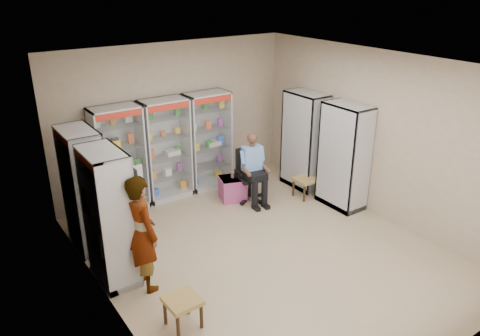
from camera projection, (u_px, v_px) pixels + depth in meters
floor at (264, 251)px, 7.58m from camera, size 6.00×6.00×0.00m
room_shell at (267, 136)px, 6.83m from camera, size 5.02×6.02×3.01m
cabinet_back_left at (119, 160)px, 8.60m from camera, size 0.90×0.50×2.00m
cabinet_back_mid at (166, 150)px, 9.09m from camera, size 0.90×0.50×2.00m
cabinet_back_right at (208, 141)px, 9.59m from camera, size 0.90×0.50×2.00m
cabinet_right_far at (304, 141)px, 9.58m from camera, size 0.90×0.50×2.00m
cabinet_right_near at (344, 157)px, 8.75m from camera, size 0.90×0.50×2.00m
cabinet_left_far at (85, 190)px, 7.40m from camera, size 0.90×0.50×2.00m
cabinet_left_near at (109, 217)px, 6.56m from camera, size 0.90×0.50×2.00m
wooden_chair at (124, 204)px, 8.11m from camera, size 0.42×0.42×0.94m
seated_customer at (124, 194)px, 8.00m from camera, size 0.44×0.60×1.34m
office_chair at (250, 175)px, 9.15m from camera, size 0.65×0.65×1.03m
seated_shopkeeper at (251, 169)px, 9.06m from camera, size 0.52×0.66×1.32m
pink_trunk at (233, 189)px, 9.26m from camera, size 0.60×0.59×0.46m
tea_glass at (233, 175)px, 9.17m from camera, size 0.07×0.07×0.10m
woven_stool_a at (305, 187)px, 9.38m from camera, size 0.41×0.41×0.41m
woven_stool_b at (183, 312)px, 5.90m from camera, size 0.43×0.43×0.42m
standing_man at (142, 233)px, 6.42m from camera, size 0.49×0.67×1.73m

